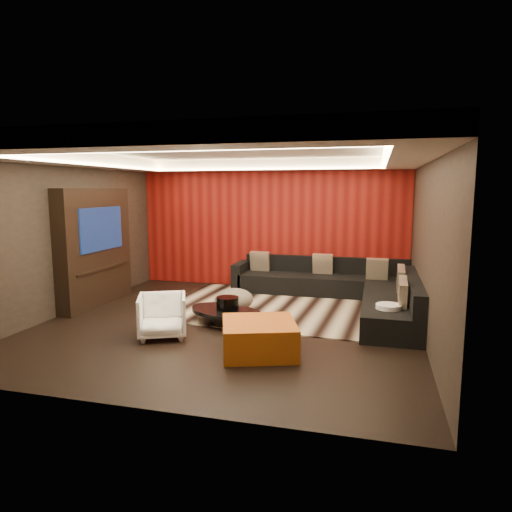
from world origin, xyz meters
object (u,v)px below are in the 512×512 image
(drum_stool, at_px, (228,310))
(orange_ottoman, at_px, (259,337))
(armchair, at_px, (162,316))
(white_side_table, at_px, (388,319))
(coffee_table, at_px, (226,316))
(sectional_sofa, at_px, (345,290))

(drum_stool, distance_m, orange_ottoman, 1.42)
(drum_stool, relative_size, armchair, 0.61)
(drum_stool, height_order, white_side_table, white_side_table)
(coffee_table, relative_size, white_side_table, 2.84)
(coffee_table, bearing_deg, armchair, -130.55)
(coffee_table, height_order, orange_ottoman, orange_ottoman)
(orange_ottoman, distance_m, sectional_sofa, 3.16)
(drum_stool, height_order, armchair, armchair)
(drum_stool, distance_m, armchair, 1.14)
(white_side_table, bearing_deg, orange_ottoman, -143.47)
(armchair, bearing_deg, white_side_table, -7.70)
(armchair, bearing_deg, drum_stool, 25.48)
(drum_stool, xyz_separation_m, sectional_sofa, (1.75, 1.87, 0.03))
(white_side_table, distance_m, sectional_sofa, 1.93)
(coffee_table, height_order, white_side_table, white_side_table)
(white_side_table, xyz_separation_m, orange_ottoman, (-1.69, -1.25, -0.02))
(coffee_table, bearing_deg, drum_stool, 58.30)
(drum_stool, bearing_deg, white_side_table, 2.29)
(orange_ottoman, bearing_deg, drum_stool, 125.62)
(white_side_table, bearing_deg, armchair, -163.42)
(coffee_table, distance_m, armchair, 1.12)
(orange_ottoman, bearing_deg, armchair, 169.65)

